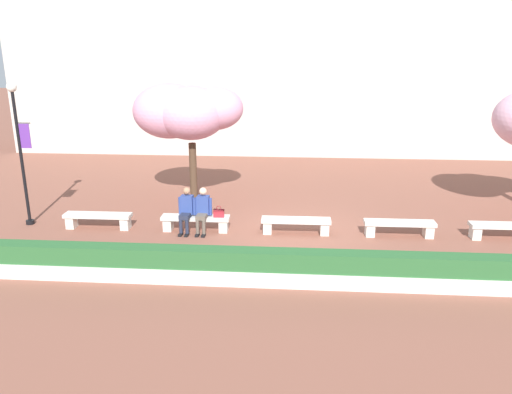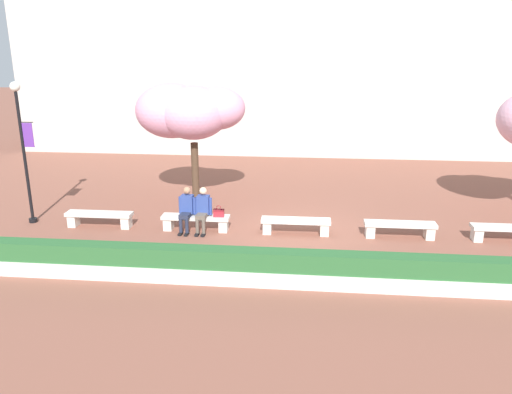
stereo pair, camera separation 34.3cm
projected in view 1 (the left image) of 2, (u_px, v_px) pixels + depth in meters
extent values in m
plane|color=brown|center=(296.00, 233.00, 14.19)|extent=(100.00, 100.00, 0.00)
cube|color=#B7B2A8|center=(298.00, 55.00, 24.55)|extent=(28.00, 4.00, 9.42)
cube|color=beige|center=(98.00, 215.00, 14.49)|extent=(1.96, 0.44, 0.10)
cube|color=beige|center=(72.00, 222.00, 14.61)|extent=(0.24, 0.34, 0.35)
cube|color=beige|center=(126.00, 223.00, 14.50)|extent=(0.24, 0.34, 0.35)
cube|color=beige|center=(195.00, 218.00, 14.28)|extent=(1.96, 0.44, 0.10)
cube|color=beige|center=(168.00, 224.00, 14.40)|extent=(0.24, 0.34, 0.35)
cube|color=beige|center=(224.00, 226.00, 14.29)|extent=(0.24, 0.34, 0.35)
cube|color=beige|center=(296.00, 220.00, 14.07)|extent=(1.96, 0.44, 0.10)
cube|color=beige|center=(268.00, 227.00, 14.19)|extent=(0.24, 0.34, 0.35)
cube|color=beige|center=(324.00, 228.00, 14.08)|extent=(0.24, 0.34, 0.35)
cube|color=beige|center=(400.00, 223.00, 13.86)|extent=(1.96, 0.44, 0.10)
cube|color=beige|center=(370.00, 230.00, 13.98)|extent=(0.24, 0.34, 0.35)
cube|color=beige|center=(428.00, 231.00, 13.88)|extent=(0.24, 0.34, 0.35)
cube|color=beige|center=(506.00, 226.00, 13.65)|extent=(1.96, 0.44, 0.10)
cube|color=beige|center=(475.00, 233.00, 13.77)|extent=(0.24, 0.34, 0.35)
cube|color=black|center=(180.00, 235.00, 14.02)|extent=(0.12, 0.23, 0.06)
cylinder|color=#23283D|center=(181.00, 227.00, 14.02)|extent=(0.10, 0.10, 0.42)
cube|color=black|center=(187.00, 235.00, 13.99)|extent=(0.12, 0.23, 0.06)
cylinder|color=#23283D|center=(187.00, 227.00, 13.99)|extent=(0.10, 0.10, 0.42)
cube|color=#23283D|center=(185.00, 216.00, 14.10)|extent=(0.31, 0.42, 0.12)
cube|color=#2D4289|center=(187.00, 204.00, 14.23)|extent=(0.36, 0.25, 0.54)
sphere|color=#A37556|center=(187.00, 191.00, 14.11)|extent=(0.21, 0.21, 0.21)
cylinder|color=#2D4289|center=(180.00, 206.00, 14.25)|extent=(0.09, 0.09, 0.50)
cylinder|color=#2D4289|center=(194.00, 206.00, 14.19)|extent=(0.09, 0.09, 0.50)
cube|color=black|center=(197.00, 235.00, 13.98)|extent=(0.11, 0.23, 0.06)
cylinder|color=brown|center=(197.00, 227.00, 13.98)|extent=(0.10, 0.10, 0.42)
cube|color=black|center=(203.00, 235.00, 13.96)|extent=(0.11, 0.23, 0.06)
cylinder|color=brown|center=(204.00, 228.00, 13.96)|extent=(0.10, 0.10, 0.42)
cube|color=brown|center=(202.00, 216.00, 14.06)|extent=(0.30, 0.42, 0.12)
cube|color=#2D4289|center=(203.00, 205.00, 14.19)|extent=(0.35, 0.24, 0.54)
sphere|color=beige|center=(203.00, 191.00, 14.08)|extent=(0.21, 0.21, 0.21)
cylinder|color=#2D4289|center=(196.00, 206.00, 14.21)|extent=(0.09, 0.09, 0.50)
cylinder|color=#2D4289|center=(210.00, 207.00, 14.16)|extent=(0.09, 0.09, 0.50)
cube|color=#A3232D|center=(219.00, 213.00, 14.16)|extent=(0.30, 0.14, 0.22)
cube|color=maroon|center=(219.00, 210.00, 14.13)|extent=(0.30, 0.15, 0.04)
torus|color=maroon|center=(219.00, 208.00, 14.12)|extent=(0.14, 0.02, 0.14)
cylinder|color=#473323|center=(193.00, 175.00, 16.40)|extent=(0.24, 0.24, 2.11)
ellipsoid|color=pink|center=(191.00, 113.00, 15.82)|extent=(2.28, 2.17, 1.71)
ellipsoid|color=pink|center=(170.00, 111.00, 16.05)|extent=(2.35, 2.13, 1.76)
ellipsoid|color=pink|center=(215.00, 108.00, 15.88)|extent=(1.82, 1.57, 1.37)
cylinder|color=black|center=(30.00, 222.00, 14.94)|extent=(0.24, 0.24, 0.12)
cylinder|color=black|center=(22.00, 161.00, 14.39)|extent=(0.09, 0.09, 3.89)
sphere|color=white|center=(12.00, 87.00, 13.79)|extent=(0.28, 0.28, 0.28)
cylinder|color=black|center=(23.00, 123.00, 14.07)|extent=(0.40, 0.02, 0.02)
cube|color=#5B2D8E|center=(25.00, 136.00, 14.17)|extent=(0.30, 0.02, 0.70)
cube|color=beige|center=(296.00, 277.00, 11.09)|extent=(15.94, 0.50, 0.36)
cube|color=#285B2D|center=(296.00, 261.00, 10.98)|extent=(15.84, 0.44, 0.44)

